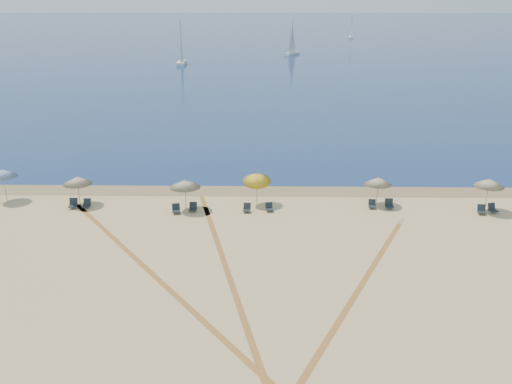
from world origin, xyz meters
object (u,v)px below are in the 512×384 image
at_px(chair_1, 73,204).
at_px(chair_6, 269,208).
at_px(sailboat_2, 181,51).
at_px(chair_10, 493,209).
at_px(umbrella_5, 489,183).
at_px(umbrella_4, 378,181).
at_px(chair_8, 389,204).
at_px(umbrella_2, 185,184).
at_px(umbrella_3, 257,178).
at_px(chair_9, 481,210).
at_px(sailboat_1, 351,31).
at_px(umbrella_1, 77,180).
at_px(chair_2, 87,204).
at_px(chair_3, 176,209).
at_px(sailboat_0, 292,45).
at_px(chair_7, 372,204).
at_px(chair_4, 193,207).
at_px(chair_5, 247,208).
at_px(umbrella_0, 3,173).

bearing_deg(chair_1, chair_6, -4.96).
bearing_deg(sailboat_2, chair_10, -68.85).
relative_size(umbrella_5, chair_10, 3.23).
distance_m(umbrella_4, chair_8, 1.91).
relative_size(umbrella_2, sailboat_2, 0.25).
bearing_deg(umbrella_3, umbrella_2, -167.82).
distance_m(chair_9, sailboat_1, 162.53).
xyz_separation_m(umbrella_1, chair_2, (0.71, -0.60, -1.64)).
bearing_deg(chair_3, sailboat_0, 70.82).
height_order(chair_7, chair_9, chair_9).
distance_m(umbrella_4, chair_2, 21.83).
bearing_deg(chair_2, umbrella_4, 4.70).
distance_m(chair_4, chair_7, 13.28).
relative_size(umbrella_4, umbrella_5, 0.88).
bearing_deg(chair_5, chair_1, -177.43).
distance_m(umbrella_0, chair_6, 20.40).
distance_m(chair_6, chair_9, 15.40).
relative_size(umbrella_1, chair_1, 3.10).
relative_size(chair_9, sailboat_0, 0.09).
bearing_deg(chair_10, chair_4, 164.40).
distance_m(chair_2, sailboat_2, 86.55).
bearing_deg(umbrella_1, chair_1, -113.23).
bearing_deg(chair_5, chair_10, 5.81).
xyz_separation_m(chair_7, sailboat_2, (-26.50, 86.09, 2.54)).
bearing_deg(chair_6, chair_10, -11.11).
height_order(umbrella_5, sailboat_2, sailboat_2).
relative_size(chair_4, chair_8, 0.95).
bearing_deg(sailboat_2, umbrella_0, -91.81).
distance_m(umbrella_5, chair_3, 22.73).
xyz_separation_m(umbrella_1, chair_4, (8.74, -1.21, -1.64)).
xyz_separation_m(chair_8, sailboat_2, (-27.77, 86.09, 2.51)).
bearing_deg(chair_4, umbrella_3, 17.60).
bearing_deg(umbrella_0, chair_6, -5.09).
height_order(umbrella_1, chair_4, umbrella_1).
bearing_deg(chair_8, chair_3, -174.25).
bearing_deg(chair_6, chair_2, 166.90).
height_order(umbrella_0, umbrella_4, umbrella_0).
bearing_deg(sailboat_2, umbrella_2, -82.55).
relative_size(chair_7, chair_10, 0.87).
bearing_deg(chair_7, umbrella_1, -173.26).
distance_m(chair_2, chair_4, 8.05).
bearing_deg(umbrella_2, umbrella_1, 173.80).
bearing_deg(chair_10, chair_8, 158.35).
relative_size(chair_5, sailboat_0, 0.08).
relative_size(umbrella_0, chair_10, 3.27).
relative_size(umbrella_2, umbrella_5, 0.93).
height_order(chair_6, chair_10, chair_10).
bearing_deg(umbrella_1, chair_3, -11.69).
xyz_separation_m(chair_1, chair_5, (12.98, -0.60, -0.03)).
distance_m(umbrella_0, sailboat_1, 167.33).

